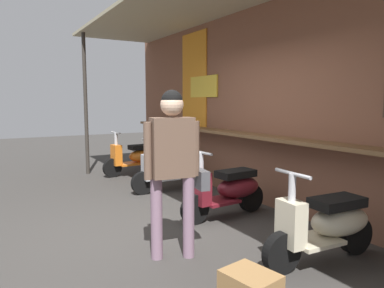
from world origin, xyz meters
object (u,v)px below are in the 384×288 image
at_px(scooter_silver, 173,170).
at_px(scooter_orange, 137,157).
at_px(scooter_maroon, 229,189).
at_px(shopper_with_handbag, 174,156).
at_px(scooter_cream, 328,224).

bearing_deg(scooter_silver, scooter_orange, -86.52).
bearing_deg(scooter_maroon, scooter_silver, -93.26).
bearing_deg(shopper_with_handbag, scooter_maroon, -49.45).
relative_size(scooter_orange, scooter_maroon, 1.00).
distance_m(scooter_orange, shopper_with_handbag, 4.47).
distance_m(scooter_silver, scooter_maroon, 1.70).
relative_size(scooter_silver, scooter_cream, 1.00).
bearing_deg(scooter_silver, shopper_with_handbag, 66.18).
xyz_separation_m(scooter_orange, scooter_cream, (5.09, -0.00, 0.00)).
height_order(scooter_silver, scooter_maroon, same).
bearing_deg(scooter_cream, scooter_silver, -85.79).
bearing_deg(shopper_with_handbag, scooter_silver, -18.39).
relative_size(scooter_orange, shopper_with_handbag, 0.81).
distance_m(scooter_orange, scooter_cream, 5.09).
bearing_deg(scooter_orange, shopper_with_handbag, 69.70).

